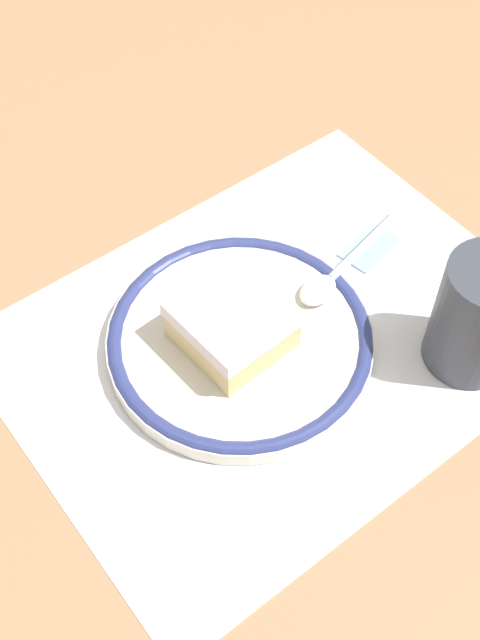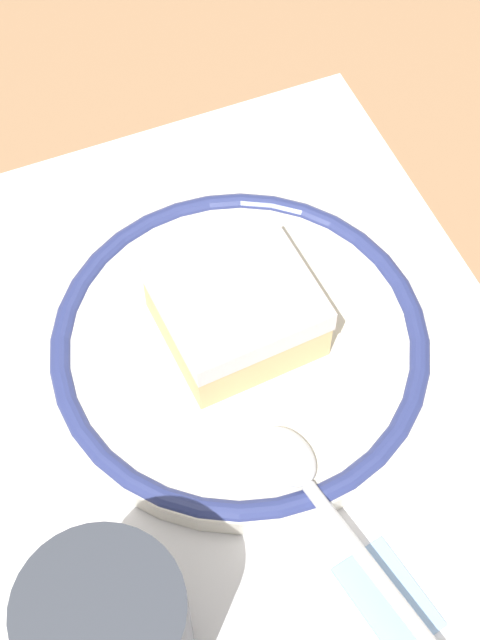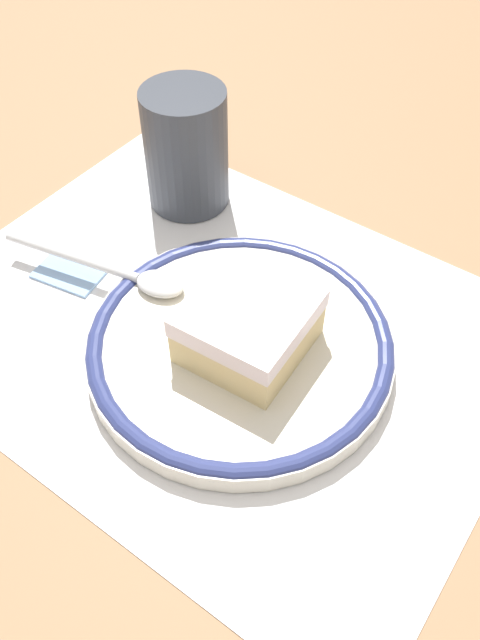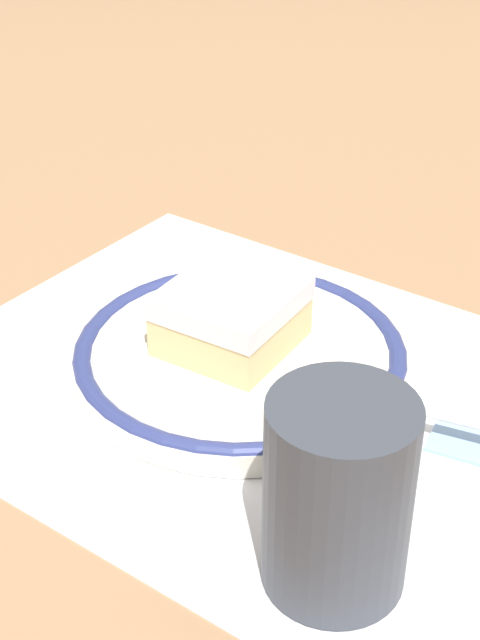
% 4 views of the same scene
% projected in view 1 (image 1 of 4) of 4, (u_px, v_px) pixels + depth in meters
% --- Properties ---
extents(ground_plane, '(2.40, 2.40, 0.00)m').
position_uv_depth(ground_plane, '(276.00, 339.00, 0.63)').
color(ground_plane, '#9E7551').
extents(placemat, '(0.40, 0.31, 0.00)m').
position_uv_depth(placemat, '(276.00, 338.00, 0.63)').
color(placemat, white).
rests_on(placemat, ground_plane).
extents(plate, '(0.20, 0.20, 0.02)m').
position_uv_depth(plate, '(240.00, 340.00, 0.62)').
color(plate, silver).
rests_on(plate, placemat).
extents(cake_slice, '(0.08, 0.08, 0.04)m').
position_uv_depth(cake_slice, '(232.00, 324.00, 0.60)').
color(cake_slice, beige).
rests_on(cake_slice, plate).
extents(spoon, '(0.15, 0.05, 0.01)m').
position_uv_depth(spoon, '(339.00, 270.00, 0.65)').
color(spoon, silver).
rests_on(spoon, plate).
extents(cup, '(0.07, 0.07, 0.10)m').
position_uv_depth(cup, '(477.00, 322.00, 0.59)').
color(cup, '#383D47').
rests_on(cup, placemat).
extents(sugar_packet, '(0.05, 0.04, 0.01)m').
position_uv_depth(sugar_packet, '(369.00, 246.00, 0.69)').
color(sugar_packet, '#8CB2E0').
rests_on(sugar_packet, placemat).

